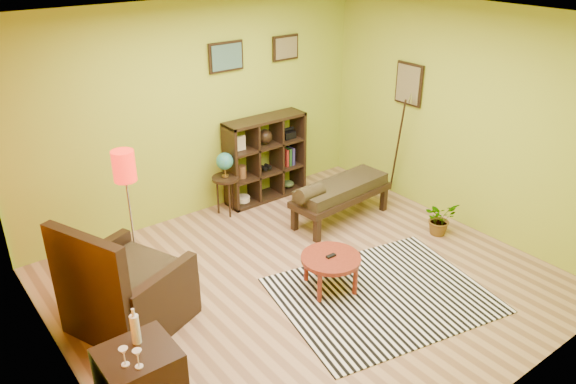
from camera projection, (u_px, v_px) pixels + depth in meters
ground at (306, 283)px, 6.18m from camera, size 5.00×5.00×0.00m
room_shell at (300, 129)px, 5.37m from camera, size 5.04×4.54×2.82m
zebra_rug at (382, 295)px, 5.97m from camera, size 2.44×2.09×0.01m
coffee_table at (331, 261)px, 5.96m from camera, size 0.64×0.64×0.41m
armchair at (125, 293)px, 5.40m from camera, size 1.26×1.24×1.19m
floor_lamp at (126, 179)px, 5.62m from camera, size 0.24×0.24×1.57m
globe_table at (225, 168)px, 7.38m from camera, size 0.36×0.36×0.88m
cube_shelf at (266, 158)px, 7.88m from camera, size 1.20×0.35×1.20m
bench at (339, 191)px, 7.31m from camera, size 1.49×0.63×0.67m
potted_plant at (439, 221)px, 7.10m from camera, size 0.46×0.49×0.34m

